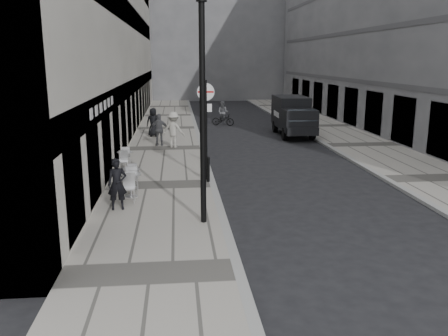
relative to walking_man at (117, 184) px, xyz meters
The scene contains 16 objects.
sidewalk 10.68m from the walking_man, 83.35° to the left, with size 4.00×60.00×0.12m, color gray.
far_sidewalk 16.19m from the walking_man, 40.83° to the left, with size 4.00×60.00×0.12m, color gray.
building_far 49.83m from the walking_man, 84.43° to the left, with size 24.00×16.00×22.00m, color gray.
walking_man is the anchor object (origin of this frame).
sign_post 4.96m from the walking_man, 49.56° to the left, with size 0.67×0.11×3.88m.
lamppost 4.11m from the walking_man, 28.90° to the right, with size 0.29×0.29×6.51m.
bollard_near 4.45m from the walking_man, 45.92° to the left, with size 0.12×0.12×0.92m, color black.
bollard_far 7.90m from the walking_man, 66.99° to the left, with size 0.12×0.12×0.93m, color black.
panel_van 17.43m from the walking_man, 57.98° to the left, with size 2.05×5.22×2.44m.
cyclist 20.51m from the walking_man, 75.05° to the left, with size 1.75×1.16×1.78m.
pedestrian_a 11.34m from the walking_man, 85.17° to the left, with size 1.03×0.43×1.76m, color #535357.
pedestrian_b 10.81m from the walking_man, 80.80° to the left, with size 1.24×0.71×1.92m, color #B0ACA2.
pedestrian_c 14.52m from the walking_man, 88.10° to the left, with size 0.86×0.56×1.76m, color black.
cafe_table_near 2.55m from the walking_man, 85.15° to the left, with size 0.65×1.47×0.84m.
cafe_table_mid 1.43m from the walking_man, 78.50° to the left, with size 0.75×1.69×0.96m.
cafe_table_far 5.76m from the walking_man, 93.66° to the left, with size 0.69×1.55×0.88m.
Camera 1 is at (-1.32, -7.22, 4.79)m, focal length 38.00 mm.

